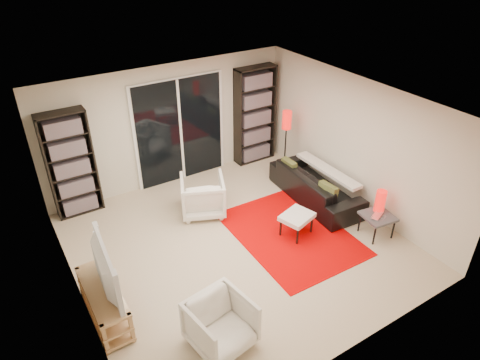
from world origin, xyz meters
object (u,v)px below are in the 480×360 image
bookshelf_left (71,165)px  ottoman (297,218)px  floor_lamp (286,126)px  armchair_front (221,324)px  tv_stand (104,302)px  side_table (378,217)px  armchair_back (203,195)px  sofa (316,186)px  bookshelf_right (255,115)px

bookshelf_left → ottoman: bearing=-42.0°
floor_lamp → ottoman: bearing=-121.7°
armchair_front → ottoman: size_ratio=1.18×
tv_stand → ottoman: (3.29, 0.06, 0.08)m
tv_stand → side_table: tv_stand is taller
ottoman → armchair_back: bearing=126.0°
bookshelf_left → sofa: bearing=-26.8°
bookshelf_left → tv_stand: bearing=-97.4°
bookshelf_left → armchair_back: size_ratio=2.48×
armchair_back → ottoman: (1.03, -1.42, -0.01)m
sofa → ottoman: size_ratio=3.28×
bookshelf_left → armchair_front: bearing=-79.1°
ottoman → floor_lamp: floor_lamp is taller
sofa → ottoman: (-0.99, -0.67, 0.04)m
bookshelf_right → ottoman: 2.89m
tv_stand → armchair_back: size_ratio=1.57×
bookshelf_left → tv_stand: 2.83m
bookshelf_right → ottoman: (-0.91, -2.65, -0.71)m
bookshelf_left → tv_stand: bookshelf_left is taller
bookshelf_right → armchair_back: bookshelf_right is taller
ottoman → floor_lamp: size_ratio=0.45×
floor_lamp → armchair_front: bearing=-137.1°
armchair_front → side_table: bearing=0.4°
bookshelf_right → armchair_back: bearing=-147.7°
bookshelf_right → side_table: (0.23, -3.38, -0.69)m
ottoman → side_table: same height
bookshelf_left → sofa: (3.93, -1.98, -0.67)m
bookshelf_left → bookshelf_right: 3.85m
bookshelf_right → side_table: bookshelf_right is taller
bookshelf_left → armchair_front: size_ratio=2.64×
tv_stand → armchair_front: 1.62m
armchair_front → ottoman: (2.19, 1.25, 0.01)m
tv_stand → ottoman: size_ratio=1.96×
bookshelf_right → tv_stand: bookshelf_right is taller
ottoman → side_table: (1.14, -0.73, 0.01)m
bookshelf_right → floor_lamp: bookshelf_right is taller
sofa → floor_lamp: (0.14, 1.16, 0.75)m
armchair_back → tv_stand: bearing=56.8°
floor_lamp → sofa: bearing=-96.9°
ottoman → floor_lamp: (1.13, 1.83, 0.71)m
ottoman → floor_lamp: bearing=58.3°
tv_stand → ottoman: 3.29m
tv_stand → side_table: size_ratio=2.23×
bookshelf_right → armchair_back: (-1.94, -1.23, -0.69)m
armchair_back → ottoman: armchair_back is taller
bookshelf_left → side_table: size_ratio=3.53×
bookshelf_right → armchair_back: size_ratio=2.67×
armchair_front → side_table: armchair_front is taller
bookshelf_right → side_table: bearing=-86.1°
armchair_back → side_table: bearing=158.8°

